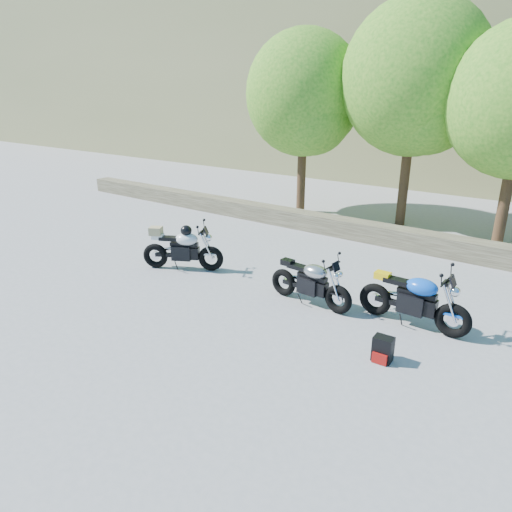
% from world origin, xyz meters
% --- Properties ---
extents(ground, '(90.00, 90.00, 0.00)m').
position_xyz_m(ground, '(0.00, 0.00, 0.00)').
color(ground, gray).
rests_on(ground, ground).
extents(stone_wall, '(22.00, 0.55, 0.50)m').
position_xyz_m(stone_wall, '(0.00, 5.50, 0.25)').
color(stone_wall, '#433D2D').
rests_on(stone_wall, ground).
extents(tree_decid_left, '(3.67, 3.67, 5.62)m').
position_xyz_m(tree_decid_left, '(-2.39, 7.14, 3.63)').
color(tree_decid_left, '#382314').
rests_on(tree_decid_left, ground).
extents(tree_decid_mid, '(4.08, 4.08, 6.24)m').
position_xyz_m(tree_decid_mid, '(0.91, 7.54, 4.04)').
color(tree_decid_mid, '#382314').
rests_on(tree_decid_mid, ground).
extents(silver_bike, '(1.79, 0.57, 0.90)m').
position_xyz_m(silver_bike, '(1.39, 1.11, 0.44)').
color(silver_bike, black).
rests_on(silver_bike, ground).
extents(white_bike, '(1.72, 1.02, 1.04)m').
position_xyz_m(white_bike, '(-1.87, 0.99, 0.51)').
color(white_bike, black).
rests_on(white_bike, ground).
extents(blue_bike, '(1.95, 0.62, 0.98)m').
position_xyz_m(blue_bike, '(3.24, 1.41, 0.48)').
color(blue_bike, black).
rests_on(blue_bike, ground).
extents(backpack, '(0.30, 0.26, 0.39)m').
position_xyz_m(backpack, '(3.25, 0.05, 0.19)').
color(backpack, black).
rests_on(backpack, ground).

